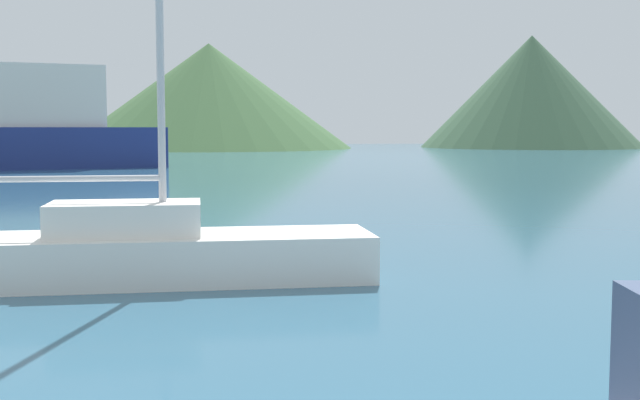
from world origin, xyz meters
name	(u,v)px	position (x,y,z in m)	size (l,w,h in m)	color
sailboat_inner	(126,251)	(-2.64, 13.53, 0.50)	(7.90, 2.32, 9.04)	white
hill_central	(209,96)	(6.21, 98.92, 6.31)	(34.52, 34.52, 12.62)	#3D6038
hill_east	(531,92)	(46.41, 94.48, 7.05)	(27.62, 27.62, 14.10)	#38563D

